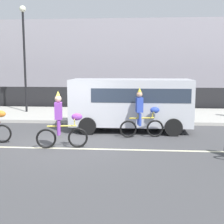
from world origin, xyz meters
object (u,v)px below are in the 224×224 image
parade_cyclist_purple (62,123)px  parked_van_silver (133,101)px  parade_cyclist_cobalt (142,116)px  street_lamp_post (24,43)px

parade_cyclist_purple → parked_van_silver: (2.28, 3.14, 0.44)m
parade_cyclist_cobalt → parade_cyclist_purple: bearing=-145.5°
parade_cyclist_cobalt → parked_van_silver: parked_van_silver is taller
parade_cyclist_cobalt → parked_van_silver: size_ratio=0.38×
parade_cyclist_purple → parade_cyclist_cobalt: (2.67, 1.84, 0.00)m
parked_van_silver → street_lamp_post: 7.84m
parade_cyclist_purple → parked_van_silver: size_ratio=0.38×
parade_cyclist_purple → parked_van_silver: 3.90m
parade_cyclist_cobalt → parked_van_silver: bearing=106.9°
parked_van_silver → street_lamp_post: (-6.12, 4.08, 2.71)m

